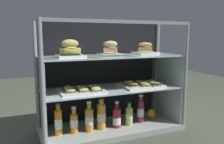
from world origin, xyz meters
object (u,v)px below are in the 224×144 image
plated_roll_sandwich_far_left (110,50)px  juice_bottle_front_fourth (129,116)px  juice_bottle_near_post (117,118)px  juice_bottle_back_right (89,119)px  open_sandwich_tray_near_left_corner (82,89)px  plated_roll_sandwich_left_of_center (70,51)px  plated_roll_sandwich_right_of_center (145,50)px  juice_bottle_front_second (101,116)px  open_sandwich_tray_right_of_center (141,84)px  juice_bottle_back_left (58,122)px  orange_fruit_beside_bottles (151,113)px  juice_bottle_front_left_end (141,111)px  juice_bottle_back_center (74,122)px

plated_roll_sandwich_far_left → juice_bottle_front_fourth: 0.57m
plated_roll_sandwich_far_left → juice_bottle_near_post: (0.02, -0.08, -0.55)m
juice_bottle_back_right → juice_bottle_near_post: juice_bottle_back_right is taller
juice_bottle_front_fourth → open_sandwich_tray_near_left_corner: bearing=177.5°
plated_roll_sandwich_far_left → open_sandwich_tray_near_left_corner: (-0.26, -0.06, -0.30)m
plated_roll_sandwich_left_of_center → plated_roll_sandwich_right_of_center: 0.68m
juice_bottle_front_second → open_sandwich_tray_right_of_center: bearing=-1.9°
juice_bottle_back_left → open_sandwich_tray_near_left_corner: bearing=-3.9°
open_sandwich_tray_right_of_center → juice_bottle_front_second: (-0.36, 0.01, -0.23)m
open_sandwich_tray_right_of_center → juice_bottle_near_post: open_sandwich_tray_right_of_center is taller
juice_bottle_front_second → orange_fruit_beside_bottles: bearing=6.9°
juice_bottle_front_second → juice_bottle_near_post: (0.13, -0.02, -0.03)m
open_sandwich_tray_right_of_center → juice_bottle_front_left_end: open_sandwich_tray_right_of_center is taller
juice_bottle_back_center → juice_bottle_front_left_end: 0.59m
open_sandwich_tray_near_left_corner → juice_bottle_front_left_end: bearing=0.9°
open_sandwich_tray_right_of_center → juice_bottle_back_center: bearing=178.4°
open_sandwich_tray_right_of_center → juice_bottle_front_left_end: size_ratio=1.40×
juice_bottle_near_post → orange_fruit_beside_bottles: bearing=12.3°
juice_bottle_near_post → open_sandwich_tray_near_left_corner: bearing=175.4°
plated_roll_sandwich_right_of_center → juice_bottle_front_second: bearing=-169.9°
juice_bottle_back_center → juice_bottle_front_fourth: juice_bottle_back_center is taller
plated_roll_sandwich_right_of_center → juice_bottle_back_center: plated_roll_sandwich_right_of_center is taller
juice_bottle_back_right → juice_bottle_back_center: bearing=169.6°
orange_fruit_beside_bottles → plated_roll_sandwich_far_left: bearing=179.7°
plated_roll_sandwich_right_of_center → juice_bottle_back_right: plated_roll_sandwich_right_of_center is taller
orange_fruit_beside_bottles → plated_roll_sandwich_left_of_center: bearing=-175.6°
open_sandwich_tray_near_left_corner → open_sandwich_tray_right_of_center: size_ratio=1.00×
plated_roll_sandwich_right_of_center → plated_roll_sandwich_far_left: bearing=-177.4°
plated_roll_sandwich_far_left → open_sandwich_tray_right_of_center: (0.25, -0.07, -0.29)m
juice_bottle_back_center → juice_bottle_back_right: juice_bottle_back_right is taller
juice_bottle_front_left_end → plated_roll_sandwich_right_of_center: bearing=43.0°
orange_fruit_beside_bottles → plated_roll_sandwich_right_of_center: bearing=164.5°
open_sandwich_tray_right_of_center → open_sandwich_tray_near_left_corner: bearing=178.6°
juice_bottle_front_left_end → orange_fruit_beside_bottles: juice_bottle_front_left_end is taller
juice_bottle_back_center → orange_fruit_beside_bottles: 0.73m
juice_bottle_back_left → juice_bottle_back_center: size_ratio=1.16×
juice_bottle_back_left → juice_bottle_front_second: (0.34, -0.01, 0.01)m
plated_roll_sandwich_left_of_center → open_sandwich_tray_near_left_corner: 0.31m
juice_bottle_back_left → juice_bottle_back_right: size_ratio=1.00×
plated_roll_sandwich_far_left → juice_bottle_back_center: (-0.33, -0.06, -0.55)m
plated_roll_sandwich_left_of_center → plated_roll_sandwich_right_of_center: plated_roll_sandwich_left_of_center is taller
juice_bottle_back_left → juice_bottle_front_left_end: 0.71m
open_sandwich_tray_near_left_corner → juice_bottle_near_post: bearing=-4.6°
plated_roll_sandwich_left_of_center → open_sandwich_tray_right_of_center: plated_roll_sandwich_left_of_center is taller
plated_roll_sandwich_right_of_center → open_sandwich_tray_near_left_corner: 0.67m
plated_roll_sandwich_far_left → juice_bottle_front_left_end: (0.26, -0.05, -0.53)m
plated_roll_sandwich_right_of_center → open_sandwich_tray_near_left_corner: plated_roll_sandwich_right_of_center is taller
juice_bottle_front_second → juice_bottle_back_left: bearing=177.7°
plated_roll_sandwich_left_of_center → juice_bottle_front_left_end: bearing=0.5°
open_sandwich_tray_right_of_center → juice_bottle_back_right: open_sandwich_tray_right_of_center is taller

